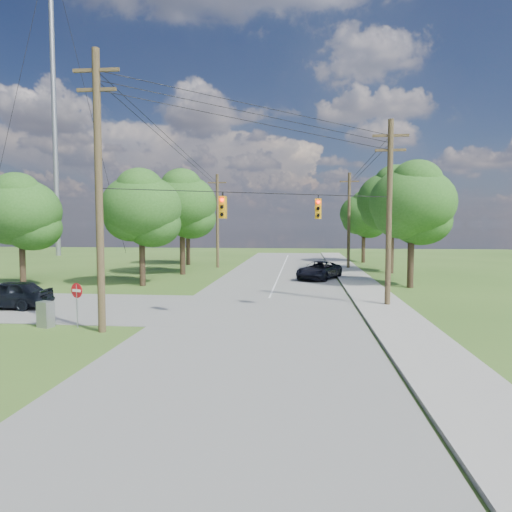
# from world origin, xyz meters

# --- Properties ---
(ground) EXTENTS (140.00, 140.00, 0.00)m
(ground) POSITION_xyz_m (0.00, 0.00, 0.00)
(ground) COLOR #365C1E
(ground) RESTS_ON ground
(main_road) EXTENTS (10.00, 100.00, 0.03)m
(main_road) POSITION_xyz_m (2.00, 5.00, 0.01)
(main_road) COLOR gray
(main_road) RESTS_ON ground
(sidewalk_east) EXTENTS (2.60, 100.00, 0.12)m
(sidewalk_east) POSITION_xyz_m (8.70, 5.00, 0.06)
(sidewalk_east) COLOR gray
(sidewalk_east) RESTS_ON ground
(pole_sw) EXTENTS (2.00, 0.32, 12.00)m
(pole_sw) POSITION_xyz_m (-4.60, 0.40, 6.23)
(pole_sw) COLOR brown
(pole_sw) RESTS_ON ground
(pole_ne) EXTENTS (2.00, 0.32, 10.50)m
(pole_ne) POSITION_xyz_m (8.90, 8.00, 5.47)
(pole_ne) COLOR brown
(pole_ne) RESTS_ON ground
(pole_north_e) EXTENTS (2.00, 0.32, 10.00)m
(pole_north_e) POSITION_xyz_m (8.90, 30.00, 5.13)
(pole_north_e) COLOR brown
(pole_north_e) RESTS_ON ground
(pole_north_w) EXTENTS (2.00, 0.32, 10.00)m
(pole_north_w) POSITION_xyz_m (-5.00, 30.00, 5.13)
(pole_north_w) COLOR brown
(pole_north_w) RESTS_ON ground
(power_lines) EXTENTS (13.93, 29.62, 4.93)m
(power_lines) POSITION_xyz_m (1.50, 11.54, 9.15)
(power_lines) COLOR black
(power_lines) RESTS_ON ground
(traffic_signals) EXTENTS (4.91, 3.27, 1.05)m
(traffic_signals) POSITION_xyz_m (2.55, 4.43, 5.50)
(traffic_signals) COLOR orange
(traffic_signals) RESTS_ON ground
(radio_mast) EXTENTS (0.70, 0.70, 45.00)m
(radio_mast) POSITION_xyz_m (-32.00, 46.00, 22.50)
(radio_mast) COLOR gray
(radio_mast) RESTS_ON ground
(tree_w_near) EXTENTS (6.00, 6.00, 8.40)m
(tree_w_near) POSITION_xyz_m (-8.00, 15.00, 5.92)
(tree_w_near) COLOR #3B2B1D
(tree_w_near) RESTS_ON ground
(tree_w_mid) EXTENTS (6.40, 6.40, 9.22)m
(tree_w_mid) POSITION_xyz_m (-7.00, 23.00, 6.58)
(tree_w_mid) COLOR #3B2B1D
(tree_w_mid) RESTS_ON ground
(tree_w_far) EXTENTS (6.00, 6.00, 8.73)m
(tree_w_far) POSITION_xyz_m (-9.00, 33.00, 6.25)
(tree_w_far) COLOR #3B2B1D
(tree_w_far) RESTS_ON ground
(tree_e_near) EXTENTS (6.20, 6.20, 8.81)m
(tree_e_near) POSITION_xyz_m (12.00, 16.00, 6.25)
(tree_e_near) COLOR #3B2B1D
(tree_e_near) RESTS_ON ground
(tree_e_mid) EXTENTS (6.60, 6.60, 9.64)m
(tree_e_mid) POSITION_xyz_m (12.50, 26.00, 6.91)
(tree_e_mid) COLOR #3B2B1D
(tree_e_mid) RESTS_ON ground
(tree_e_far) EXTENTS (5.80, 5.80, 8.32)m
(tree_e_far) POSITION_xyz_m (11.50, 38.00, 5.92)
(tree_e_far) COLOR #3B2B1D
(tree_e_far) RESTS_ON ground
(tree_cross_n) EXTENTS (5.60, 5.60, 7.91)m
(tree_cross_n) POSITION_xyz_m (-16.00, 12.50, 5.59)
(tree_cross_n) COLOR #3B2B1D
(tree_cross_n) RESTS_ON ground
(car_cross_dark) EXTENTS (4.70, 2.07, 1.57)m
(car_cross_dark) POSITION_xyz_m (-12.09, 5.06, 0.82)
(car_cross_dark) COLOR black
(car_cross_dark) RESTS_ON cross_road
(car_main_north) EXTENTS (4.44, 5.93, 1.50)m
(car_main_north) POSITION_xyz_m (5.50, 20.34, 0.78)
(car_main_north) COLOR black
(car_main_north) RESTS_ON main_road
(control_cabinet) EXTENTS (0.77, 0.66, 1.18)m
(control_cabinet) POSITION_xyz_m (-7.53, 1.00, 0.59)
(control_cabinet) COLOR gray
(control_cabinet) RESTS_ON ground
(do_not_enter_sign) EXTENTS (0.64, 0.28, 2.05)m
(do_not_enter_sign) POSITION_xyz_m (-6.02, 1.00, 1.51)
(do_not_enter_sign) COLOR gray
(do_not_enter_sign) RESTS_ON ground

